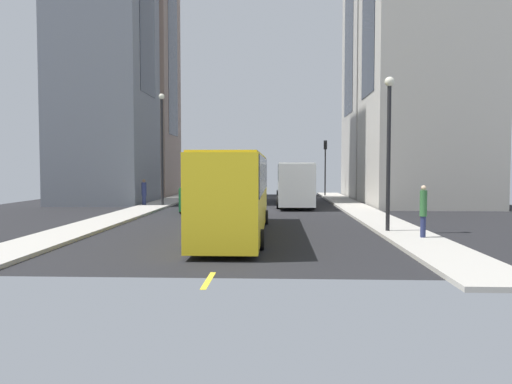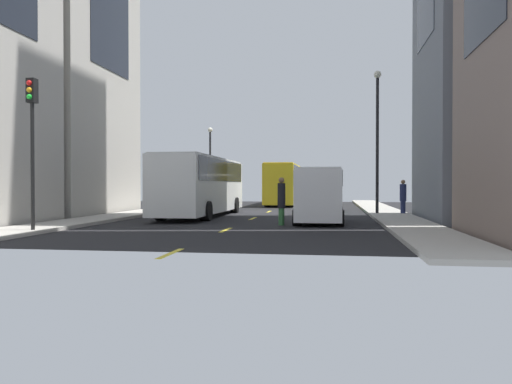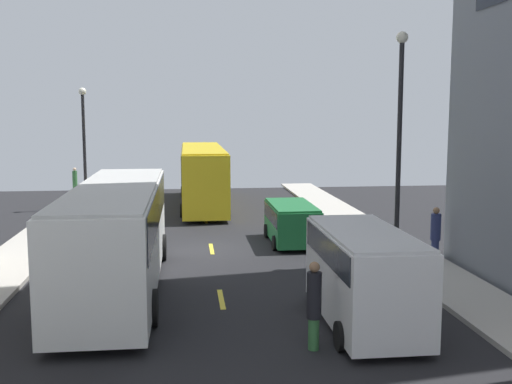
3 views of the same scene
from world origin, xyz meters
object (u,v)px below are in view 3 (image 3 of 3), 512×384
city_bus_white (117,227)px  pedestrian_crossing_mid (314,303)px  delivery_van_white (364,270)px  car_green_0 (292,220)px  streetcar_yellow (203,171)px  pedestrian_walking_far (436,232)px  pedestrian_crossing_near (75,184)px

city_bus_white → pedestrian_crossing_mid: size_ratio=5.58×
delivery_van_white → car_green_0: size_ratio=1.23×
streetcar_yellow → pedestrian_walking_far: (8.34, -15.25, -0.95)m
city_bus_white → streetcar_yellow: 17.74m
city_bus_white → delivery_van_white: 8.11m
streetcar_yellow → delivery_van_white: (3.62, -21.79, -0.61)m
pedestrian_crossing_near → pedestrian_walking_far: bearing=-163.3°
delivery_van_white → car_green_0: bearing=90.5°
pedestrian_walking_far → pedestrian_crossing_mid: pedestrian_crossing_mid is taller
car_green_0 → pedestrian_crossing_mid: (-1.55, -12.00, 0.13)m
delivery_van_white → car_green_0: delivery_van_white is taller
streetcar_yellow → pedestrian_walking_far: 17.41m
delivery_van_white → pedestrian_walking_far: 8.07m
pedestrian_crossing_mid → pedestrian_crossing_near: pedestrian_crossing_near is taller
city_bus_white → pedestrian_crossing_mid: city_bus_white is taller
pedestrian_walking_far → pedestrian_crossing_mid: 10.23m
pedestrian_walking_far → pedestrian_crossing_near: 23.31m
pedestrian_crossing_near → streetcar_yellow: bearing=-128.3°
pedestrian_crossing_mid → streetcar_yellow: bearing=161.4°
city_bus_white → pedestrian_crossing_mid: bearing=-48.3°
city_bus_white → car_green_0: (6.72, 6.18, -0.99)m
streetcar_yellow → delivery_van_white: bearing=-80.6°
car_green_0 → pedestrian_walking_far: pedestrian_walking_far is taller
city_bus_white → streetcar_yellow: bearing=79.6°
delivery_van_white → pedestrian_crossing_mid: (-1.65, -1.47, -0.37)m
car_green_0 → pedestrian_walking_far: size_ratio=2.16×
pedestrian_crossing_mid → pedestrian_crossing_near: 26.67m
pedestrian_crossing_mid → pedestrian_walking_far: bearing=118.1°
city_bus_white → streetcar_yellow: (3.20, 17.44, 0.12)m
delivery_van_white → pedestrian_crossing_near: bearing=116.1°
car_green_0 → pedestrian_crossing_near: 17.11m
city_bus_white → streetcar_yellow: size_ratio=0.93×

